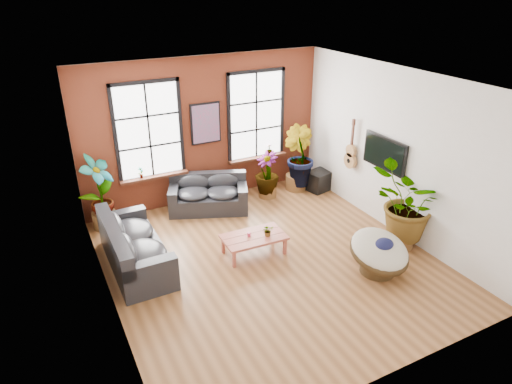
% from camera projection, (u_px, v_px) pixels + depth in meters
% --- Properties ---
extents(room, '(6.04, 6.54, 3.54)m').
position_uv_depth(room, '(267.00, 177.00, 8.36)').
color(room, brown).
rests_on(room, ground).
extents(sofa_back, '(2.03, 1.52, 0.84)m').
position_uv_depth(sofa_back, '(208.00, 194.00, 10.85)').
color(sofa_back, black).
rests_on(sofa_back, ground).
extents(sofa_left, '(0.97, 2.31, 0.91)m').
position_uv_depth(sofa_left, '(132.00, 247.00, 8.67)').
color(sofa_left, black).
rests_on(sofa_left, ground).
extents(coffee_table, '(1.28, 0.76, 0.48)m').
position_uv_depth(coffee_table, '(254.00, 238.00, 9.09)').
color(coffee_table, '#A54C3B').
rests_on(coffee_table, ground).
extents(papasan_chair, '(1.30, 1.32, 0.85)m').
position_uv_depth(papasan_chair, '(379.00, 252.00, 8.47)').
color(papasan_chair, '#3C2B15').
rests_on(papasan_chair, ground).
extents(poster, '(0.74, 0.06, 0.98)m').
position_uv_depth(poster, '(206.00, 123.00, 10.71)').
color(poster, black).
rests_on(poster, room).
extents(tv_wall_unit, '(0.13, 1.86, 1.20)m').
position_uv_depth(tv_wall_unit, '(374.00, 154.00, 10.03)').
color(tv_wall_unit, black).
rests_on(tv_wall_unit, room).
extents(media_box, '(0.71, 0.63, 0.50)m').
position_uv_depth(media_box, '(319.00, 181.00, 11.90)').
color(media_box, black).
rests_on(media_box, ground).
extents(pot_back_left, '(0.68, 0.68, 0.38)m').
position_uv_depth(pot_back_left, '(105.00, 219.00, 10.13)').
color(pot_back_left, brown).
rests_on(pot_back_left, ground).
extents(pot_back_right, '(0.70, 0.70, 0.39)m').
position_uv_depth(pot_back_right, '(296.00, 182.00, 11.96)').
color(pot_back_right, brown).
rests_on(pot_back_right, ground).
extents(pot_right_wall, '(0.57, 0.57, 0.35)m').
position_uv_depth(pot_right_wall, '(402.00, 239.00, 9.40)').
color(pot_right_wall, brown).
rests_on(pot_right_wall, ground).
extents(pot_mid, '(0.47, 0.47, 0.33)m').
position_uv_depth(pot_mid, '(267.00, 190.00, 11.56)').
color(pot_mid, brown).
rests_on(pot_mid, ground).
extents(floor_plant_back_left, '(0.99, 0.97, 1.57)m').
position_uv_depth(floor_plant_back_left, '(99.00, 189.00, 9.80)').
color(floor_plant_back_left, '#205015').
rests_on(floor_plant_back_left, ground).
extents(floor_plant_back_right, '(0.84, 0.96, 1.54)m').
position_uv_depth(floor_plant_back_right, '(298.00, 156.00, 11.65)').
color(floor_plant_back_right, '#205015').
rests_on(floor_plant_back_right, ground).
extents(floor_plant_right_wall, '(1.72, 1.58, 1.60)m').
position_uv_depth(floor_plant_right_wall, '(408.00, 204.00, 9.09)').
color(floor_plant_right_wall, '#205015').
rests_on(floor_plant_right_wall, ground).
extents(floor_plant_mid, '(0.72, 0.72, 1.06)m').
position_uv_depth(floor_plant_mid, '(267.00, 172.00, 11.32)').
color(floor_plant_mid, '#205015').
rests_on(floor_plant_mid, ground).
extents(table_plant, '(0.25, 0.23, 0.24)m').
position_uv_depth(table_plant, '(268.00, 231.00, 9.03)').
color(table_plant, '#205015').
rests_on(table_plant, coffee_table).
extents(sill_plant_left, '(0.17, 0.17, 0.27)m').
position_uv_depth(sill_plant_left, '(141.00, 173.00, 10.38)').
color(sill_plant_left, '#205015').
rests_on(sill_plant_left, room).
extents(sill_plant_right, '(0.19, 0.19, 0.27)m').
position_uv_depth(sill_plant_right, '(270.00, 149.00, 11.77)').
color(sill_plant_right, '#205015').
rests_on(sill_plant_right, room).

